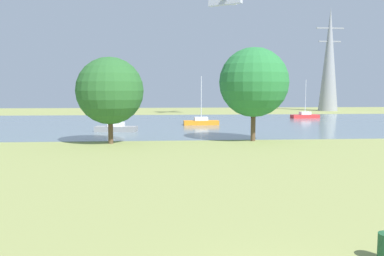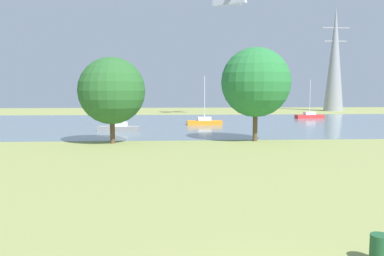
{
  "view_description": "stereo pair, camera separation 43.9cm",
  "coord_description": "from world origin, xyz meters",
  "views": [
    {
      "loc": [
        -2.75,
        -7.9,
        4.79
      ],
      "look_at": [
        -0.62,
        19.11,
        2.23
      ],
      "focal_mm": 37.57,
      "sensor_mm": 36.0,
      "label": 1
    },
    {
      "loc": [
        -2.32,
        -7.93,
        4.79
      ],
      "look_at": [
        -0.62,
        19.11,
        2.23
      ],
      "focal_mm": 37.57,
      "sensor_mm": 36.0,
      "label": 2
    }
  ],
  "objects": [
    {
      "name": "ground_plane",
      "position": [
        0.0,
        22.0,
        0.0
      ],
      "size": [
        160.0,
        160.0,
        0.0
      ],
      "primitive_type": "plane",
      "color": "#8C9351"
    },
    {
      "name": "litter_bin",
      "position": [
        3.58,
        2.5,
        0.4
      ],
      "size": [
        0.56,
        0.56,
        0.8
      ],
      "primitive_type": "cylinder",
      "color": "#1E512D",
      "rests_on": "ground"
    },
    {
      "name": "water_surface",
      "position": [
        0.0,
        50.0,
        0.01
      ],
      "size": [
        140.0,
        40.0,
        0.02
      ],
      "primitive_type": "cube",
      "color": "slate",
      "rests_on": "ground"
    },
    {
      "name": "sailboat_orange",
      "position": [
        2.84,
        46.96,
        0.46
      ],
      "size": [
        4.84,
        1.62,
        6.67
      ],
      "color": "orange",
      "rests_on": "water_surface"
    },
    {
      "name": "sailboat_red",
      "position": [
        21.96,
        58.96,
        0.46
      ],
      "size": [
        4.93,
        1.99,
        6.55
      ],
      "color": "red",
      "rests_on": "water_surface"
    },
    {
      "name": "sailboat_gray",
      "position": [
        -7.87,
        38.89,
        0.45
      ],
      "size": [
        4.96,
        2.17,
        6.31
      ],
      "color": "gray",
      "rests_on": "water_surface"
    },
    {
      "name": "tree_west_far",
      "position": [
        -7.23,
        28.42,
        4.74
      ],
      "size": [
        5.99,
        5.99,
        7.74
      ],
      "color": "brown",
      "rests_on": "ground"
    },
    {
      "name": "tree_east_near",
      "position": [
        5.97,
        29.25,
        5.52
      ],
      "size": [
        6.51,
        6.51,
        8.78
      ],
      "color": "brown",
      "rests_on": "ground"
    },
    {
      "name": "electricity_pylon",
      "position": [
        36.21,
        82.94,
        11.85
      ],
      "size": [
        6.4,
        4.4,
        23.68
      ],
      "color": "gray",
      "rests_on": "ground"
    },
    {
      "name": "light_aircraft",
      "position": [
        9.13,
        66.31,
        20.89
      ],
      "size": [
        5.92,
        7.58,
        2.1
      ],
      "color": "silver"
    }
  ]
}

